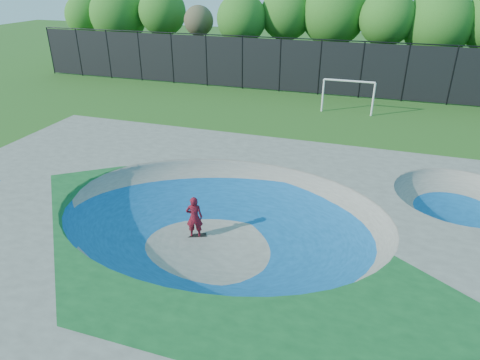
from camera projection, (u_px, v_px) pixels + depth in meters
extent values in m
plane|color=#235317|center=(222.00, 247.00, 14.47)|extent=(120.00, 120.00, 0.00)
cube|color=gray|center=(222.00, 229.00, 14.14)|extent=(22.00, 14.00, 1.50)
imported|color=#B50E23|center=(194.00, 217.00, 14.73)|extent=(0.66, 0.53, 1.58)
cube|color=black|center=(195.00, 236.00, 15.06)|extent=(0.80, 0.54, 0.05)
cylinder|color=white|center=(323.00, 95.00, 28.10)|extent=(0.12, 0.12, 2.13)
cylinder|color=white|center=(373.00, 99.00, 27.21)|extent=(0.12, 0.12, 2.13)
cylinder|color=white|center=(349.00, 81.00, 27.19)|extent=(3.19, 0.12, 0.12)
cylinder|color=black|center=(51.00, 51.00, 38.19)|extent=(0.09, 0.09, 4.00)
cylinder|color=black|center=(79.00, 53.00, 37.36)|extent=(0.09, 0.09, 4.00)
cylinder|color=black|center=(109.00, 55.00, 36.53)|extent=(0.09, 0.09, 4.00)
cylinder|color=black|center=(140.00, 57.00, 35.69)|extent=(0.09, 0.09, 4.00)
cylinder|color=black|center=(172.00, 59.00, 34.86)|extent=(0.09, 0.09, 4.00)
cylinder|color=black|center=(206.00, 61.00, 34.03)|extent=(0.09, 0.09, 4.00)
cylinder|color=black|center=(242.00, 63.00, 33.19)|extent=(0.09, 0.09, 4.00)
cylinder|color=black|center=(280.00, 65.00, 32.36)|extent=(0.09, 0.09, 4.00)
cylinder|color=black|center=(320.00, 68.00, 31.53)|extent=(0.09, 0.09, 4.00)
cylinder|color=black|center=(361.00, 70.00, 30.70)|extent=(0.09, 0.09, 4.00)
cylinder|color=black|center=(406.00, 73.00, 29.86)|extent=(0.09, 0.09, 4.00)
cylinder|color=black|center=(452.00, 76.00, 29.03)|extent=(0.09, 0.09, 4.00)
cube|color=black|center=(320.00, 68.00, 31.53)|extent=(48.00, 0.03, 3.80)
cylinder|color=black|center=(322.00, 40.00, 30.65)|extent=(48.00, 0.08, 0.08)
cylinder|color=#4E3227|center=(91.00, 47.00, 43.72)|extent=(0.44, 0.44, 2.95)
sphere|color=#25651A|center=(86.00, 15.00, 42.41)|extent=(4.02, 4.02, 4.02)
cylinder|color=#4E3227|center=(122.00, 50.00, 42.53)|extent=(0.44, 0.44, 2.66)
sphere|color=#25651A|center=(118.00, 15.00, 41.07)|extent=(5.35, 5.35, 5.35)
cylinder|color=#4E3227|center=(165.00, 49.00, 41.04)|extent=(0.44, 0.44, 3.42)
sphere|color=#25651A|center=(162.00, 12.00, 39.57)|extent=(4.35, 4.35, 4.35)
cylinder|color=#4E3227|center=(200.00, 53.00, 38.72)|extent=(0.44, 0.44, 3.40)
sphere|color=brown|center=(199.00, 21.00, 37.49)|extent=(2.60, 2.60, 2.60)
cylinder|color=#4E3227|center=(241.00, 58.00, 37.09)|extent=(0.44, 0.44, 3.28)
sphere|color=#25651A|center=(241.00, 19.00, 35.69)|extent=(4.15, 4.15, 4.15)
cylinder|color=#4E3227|center=(285.00, 55.00, 37.52)|extent=(0.44, 0.44, 3.56)
sphere|color=#25651A|center=(286.00, 14.00, 36.01)|extent=(4.36, 4.36, 4.36)
cylinder|color=#4E3227|center=(330.00, 59.00, 36.74)|extent=(0.44, 0.44, 3.30)
sphere|color=#25651A|center=(334.00, 13.00, 35.14)|extent=(5.30, 5.30, 5.30)
cylinder|color=#4E3227|center=(381.00, 62.00, 34.58)|extent=(0.44, 0.44, 3.55)
sphere|color=#25651A|center=(387.00, 18.00, 33.10)|extent=(4.26, 4.26, 4.26)
cylinder|color=#4E3227|center=(429.00, 68.00, 34.32)|extent=(0.44, 0.44, 2.82)
sphere|color=#25651A|center=(438.00, 24.00, 32.84)|extent=(5.22, 5.22, 5.22)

